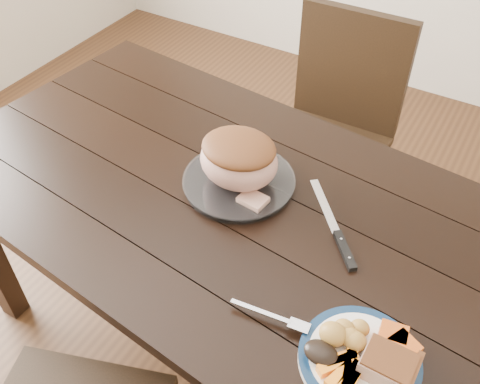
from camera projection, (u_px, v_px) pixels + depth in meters
The scene contains 15 objects.
ground at pixel (224, 339), 1.95m from camera, with size 4.00×4.00×0.00m, color #472B16.
dining_table at pixel (219, 215), 1.50m from camera, with size 1.68×1.06×0.75m.
chair_far at pixel (334, 124), 2.03m from camera, with size 0.43×0.44×0.93m.
dinner_plate at pixel (359, 360), 1.07m from camera, with size 0.25×0.25×0.02m, color white.
plate_rim at pixel (360, 358), 1.06m from camera, with size 0.25×0.25×0.02m, color #0C2340.
serving_platter at pixel (239, 182), 1.45m from camera, with size 0.30×0.30×0.02m, color white.
pork_slice at pixel (388, 366), 1.02m from camera, with size 0.10×0.08×0.04m, color tan.
roasted_potatoes at pixel (345, 334), 1.07m from camera, with size 0.10×0.09×0.05m.
carrot_batons at pixel (345, 372), 1.03m from camera, with size 0.08×0.11×0.02m.
pumpkin_wedges at pixel (398, 342), 1.06m from camera, with size 0.09×0.07×0.04m.
dark_mushroom at pixel (321, 353), 1.05m from camera, with size 0.07×0.05×0.03m, color black.
fork at pixel (276, 317), 1.13m from camera, with size 0.18×0.04×0.00m.
roast_joint at pixel (239, 161), 1.39m from camera, with size 0.21×0.18×0.14m, color tan.
cut_slice at pixel (253, 200), 1.37m from camera, with size 0.07×0.06×0.02m, color tan.
carving_knife at pixel (339, 238), 1.30m from camera, with size 0.23×0.25×0.01m.
Camera 1 is at (0.58, -0.87, 1.74)m, focal length 40.00 mm.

